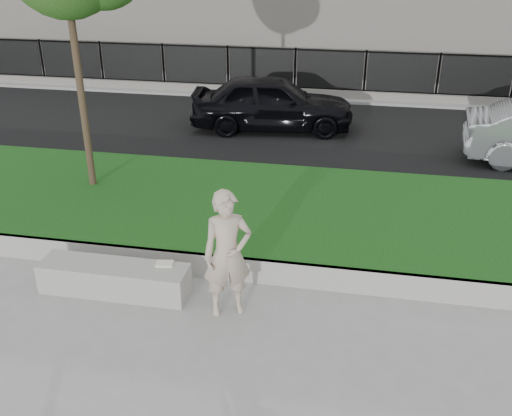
% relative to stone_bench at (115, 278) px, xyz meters
% --- Properties ---
extents(ground, '(90.00, 90.00, 0.00)m').
position_rel_stone_bench_xyz_m(ground, '(1.75, -0.40, -0.23)').
color(ground, gray).
rests_on(ground, ground).
extents(grass_bank, '(34.00, 4.00, 0.40)m').
position_rel_stone_bench_xyz_m(grass_bank, '(1.75, 2.60, -0.03)').
color(grass_bank, '#0D340D').
rests_on(grass_bank, ground).
extents(grass_kerb, '(34.00, 0.08, 0.40)m').
position_rel_stone_bench_xyz_m(grass_kerb, '(1.75, 0.64, -0.03)').
color(grass_kerb, '#99968F').
rests_on(grass_kerb, ground).
extents(street, '(34.00, 7.00, 0.04)m').
position_rel_stone_bench_xyz_m(street, '(1.75, 8.10, -0.21)').
color(street, black).
rests_on(street, ground).
extents(far_pavement, '(34.00, 3.00, 0.12)m').
position_rel_stone_bench_xyz_m(far_pavement, '(1.75, 12.60, -0.17)').
color(far_pavement, gray).
rests_on(far_pavement, ground).
extents(iron_fence, '(32.00, 0.30, 1.50)m').
position_rel_stone_bench_xyz_m(iron_fence, '(1.75, 11.60, 0.32)').
color(iron_fence, slate).
rests_on(iron_fence, far_pavement).
extents(stone_bench, '(2.20, 0.55, 0.45)m').
position_rel_stone_bench_xyz_m(stone_bench, '(0.00, 0.00, 0.00)').
color(stone_bench, '#99968F').
rests_on(stone_bench, ground).
extents(man, '(0.79, 0.67, 1.82)m').
position_rel_stone_bench_xyz_m(man, '(1.76, -0.15, 0.69)').
color(man, '#BFAA92').
rests_on(man, ground).
extents(book, '(0.27, 0.21, 0.03)m').
position_rel_stone_bench_xyz_m(book, '(0.73, 0.16, 0.24)').
color(book, '#EEE9CD').
rests_on(book, stone_bench).
extents(car_dark, '(4.47, 2.25, 1.46)m').
position_rel_stone_bench_xyz_m(car_dark, '(0.99, 8.13, 0.54)').
color(car_dark, black).
rests_on(car_dark, street).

